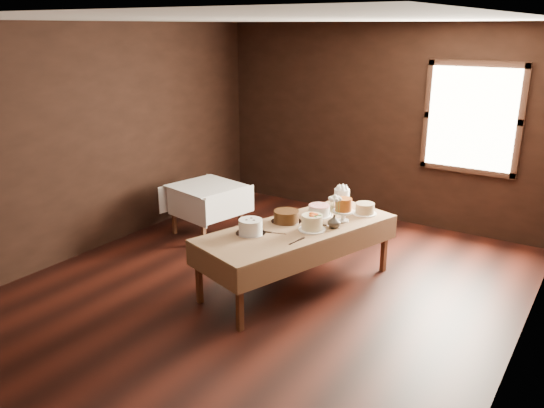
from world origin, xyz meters
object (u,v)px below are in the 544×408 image
Objects in this scene: cake_server_b at (294,242)px; cake_server_d at (333,227)px; cake_caramel at (343,211)px; cake_swirl at (251,227)px; cake_chocolate at (286,217)px; cake_server_a at (279,233)px; cake_meringue at (342,199)px; cake_flowers at (312,223)px; cake_server_c at (314,221)px; flower_vase at (334,221)px; display_table at (298,231)px; cake_server_e at (261,225)px; cake_lattice at (319,211)px; cake_speckled at (365,209)px; side_table at (206,191)px.

cake_server_d is (0.12, 0.61, 0.00)m from cake_server_b.
cake_caramel is 1.07m from cake_swirl.
cake_server_d is at bearing 16.14° from cake_chocolate.
cake_server_a is (0.12, -0.34, -0.06)m from cake_chocolate.
cake_meringue is at bearing 65.66° from cake_server_a.
cake_flowers is at bearing 33.25° from cake_server_a.
cake_swirl is at bearing -137.10° from cake_flowers.
cake_server_b is at bearing -149.59° from cake_server_c.
cake_flowers is 2.07× the size of flower_vase.
cake_server_d is at bearing -80.76° from cake_server_c.
cake_server_c reaches higher than display_table.
flower_vase is at bearing -69.95° from cake_meringue.
cake_server_e is at bearing 154.36° from cake_server_c.
cake_swirl is 0.90m from cake_server_d.
cake_caramel is at bearing -5.38° from cake_lattice.
cake_server_d is (0.23, -0.66, -0.10)m from cake_meringue.
cake_chocolate is 1.08× the size of cake_swirl.
cake_caramel reaches higher than flower_vase.
cake_server_c is (-0.26, -0.18, -0.12)m from cake_caramel.
flower_vase reaches higher than cake_speckled.
cake_server_d is at bearing 131.70° from flower_vase.
side_table is at bearing 160.92° from cake_flowers.
cake_flowers is (-0.15, -0.42, -0.04)m from cake_caramel.
cake_speckled is 1.24m from cake_server_e.
cake_server_a is (-0.48, -1.06, -0.06)m from cake_speckled.
cake_lattice is at bearing 109.41° from cake_flowers.
cake_server_a is 0.62m from cake_server_d.
cake_server_e is at bearing -156.04° from cake_server_d.
cake_flowers reaches higher than side_table.
cake_meringue reaches higher than cake_lattice.
cake_server_e is (1.50, -0.87, 0.08)m from side_table.
cake_chocolate is at bearing -169.34° from cake_server_d.
cake_speckled is at bearing 2.11° from side_table.
display_table is at bearing -20.75° from side_table.
cake_meringue is at bearing 4.85° from side_table.
cake_server_e is at bearing -30.21° from side_table.
side_table is 2.29m from cake_speckled.
cake_chocolate reaches higher than cake_server_c.
cake_speckled is (0.34, -0.08, -0.04)m from cake_meringue.
cake_chocolate is at bearing -116.46° from cake_lattice.
cake_server_c is at bearing -146.43° from cake_caramel.
cake_caramel reaches higher than cake_lattice.
cake_server_a is at bearing -95.66° from cake_lattice.
cake_swirl is at bearing -36.45° from side_table.
display_table is 0.47m from cake_lattice.
side_table is (-1.85, 0.70, -0.03)m from display_table.
cake_speckled is at bearing -15.43° from cake_server_c.
cake_chocolate is 1.40× the size of cake_server_c.
flower_vase is (0.16, 0.19, -0.01)m from cake_flowers.
cake_server_e is (-0.35, -0.17, 0.05)m from display_table.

